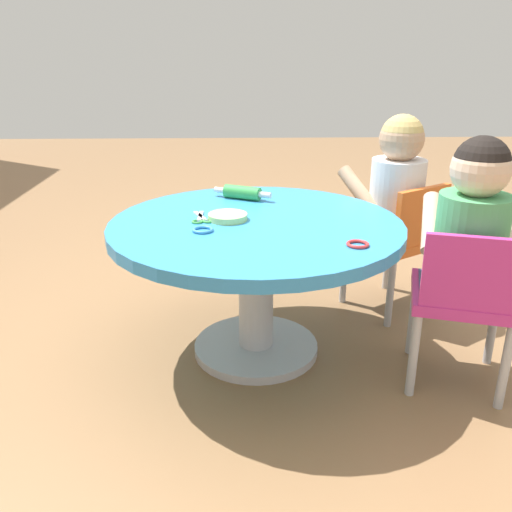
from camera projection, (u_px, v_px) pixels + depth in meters
The scene contains 11 objects.
ground_plane at pixel (256, 350), 1.94m from camera, with size 10.00×10.00×0.00m, color olive.
craft_table at pixel (256, 251), 1.81m from camera, with size 0.97×0.97×0.49m.
child_chair_left at pixel (463, 298), 1.65m from camera, with size 0.37×0.37×0.54m.
seated_child_left at pixel (472, 223), 1.60m from camera, with size 0.41×0.36×0.51m.
child_chair_right at pixel (399, 239), 2.15m from camera, with size 0.41×0.41×0.54m.
seated_child_right at pixel (397, 182), 2.10m from camera, with size 0.44×0.41×0.51m.
rolling_pin at pixel (242, 193), 2.03m from camera, with size 0.12×0.22×0.05m.
craft_scissors at pixel (202, 219), 1.79m from camera, with size 0.14×0.08×0.01m.
playdough_blob_0 at pixel (228, 217), 1.79m from camera, with size 0.13×0.13×0.02m, color #B2E58C.
cookie_cutter_0 at pixel (203, 230), 1.67m from camera, with size 0.07×0.07×0.01m, color #3F99D8.
cookie_cutter_1 at pixel (358, 244), 1.55m from camera, with size 0.07×0.07×0.01m, color red.
Camera 1 is at (-1.69, 0.05, 1.01)m, focal length 37.93 mm.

